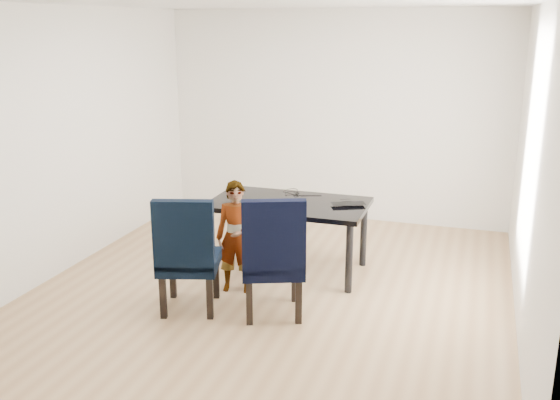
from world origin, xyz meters
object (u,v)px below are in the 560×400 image
(chair_left, at_px, (189,252))
(plate, at_px, (256,208))
(child, at_px, (236,237))
(chair_right, at_px, (273,254))
(dining_table, at_px, (289,236))
(laptop, at_px, (347,203))

(chair_left, bearing_deg, plate, 50.14)
(child, height_order, plate, child)
(chair_right, bearing_deg, chair_left, 169.52)
(child, distance_m, plate, 0.38)
(chair_left, xyz_separation_m, chair_right, (0.75, 0.14, 0.02))
(dining_table, bearing_deg, chair_left, -116.96)
(chair_left, relative_size, child, 0.99)
(dining_table, xyz_separation_m, laptop, (0.59, 0.09, 0.39))
(laptop, bearing_deg, chair_left, 21.37)
(child, xyz_separation_m, plate, (0.09, 0.30, 0.21))
(chair_right, distance_m, child, 0.60)
(child, bearing_deg, laptop, 26.06)
(child, relative_size, plate, 4.59)
(dining_table, height_order, laptop, laptop)
(chair_left, distance_m, child, 0.56)
(laptop, bearing_deg, chair_right, 43.59)
(dining_table, relative_size, chair_left, 1.47)
(chair_right, relative_size, laptop, 3.30)
(dining_table, relative_size, child, 1.46)
(laptop, bearing_deg, child, 13.89)
(chair_left, xyz_separation_m, plate, (0.35, 0.80, 0.21))
(chair_left, distance_m, laptop, 1.72)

